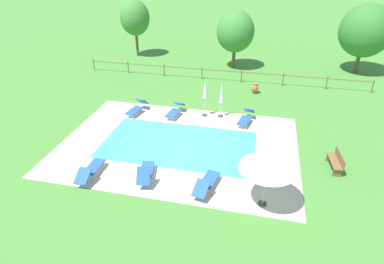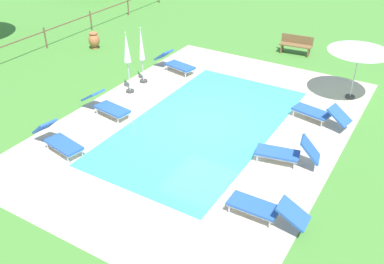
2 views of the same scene
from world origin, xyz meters
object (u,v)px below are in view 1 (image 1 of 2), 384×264
object	(u,v)px
tree_west_mid	(135,18)
sun_lounger_south_far	(137,108)
sun_lounger_north_near_steps	(246,118)
terracotta_urn_near_fence	(255,88)
sun_lounger_north_end	(207,182)
tree_centre	(366,31)
patio_umbrella_closed_row_mid_west	(205,92)
sun_lounger_north_mid	(146,171)
sun_lounger_south_near_corner	(91,169)
patio_umbrella_closed_row_west	(221,96)
wooden_bench_lawn_side	(336,161)
sun_lounger_north_far	(175,110)
tree_far_west	(235,32)
patio_umbrella_open_foreground	(268,165)

from	to	relation	value
tree_west_mid	sun_lounger_south_far	bearing A→B (deg)	-69.07
sun_lounger_north_near_steps	terracotta_urn_near_fence	world-z (taller)	sun_lounger_north_near_steps
terracotta_urn_near_fence	sun_lounger_north_end	bearing A→B (deg)	-97.16
tree_centre	patio_umbrella_closed_row_mid_west	bearing A→B (deg)	-135.20
sun_lounger_north_near_steps	sun_lounger_north_mid	size ratio (longest dim) A/B	1.06
sun_lounger_south_far	tree_west_mid	bearing A→B (deg)	110.93
sun_lounger_south_near_corner	terracotta_urn_near_fence	size ratio (longest dim) A/B	2.57
patio_umbrella_closed_row_west	terracotta_urn_near_fence	world-z (taller)	patio_umbrella_closed_row_west
sun_lounger_north_mid	sun_lounger_north_near_steps	bearing A→B (deg)	58.06
sun_lounger_south_near_corner	tree_centre	distance (m)	24.27
sun_lounger_north_end	tree_centre	bearing A→B (deg)	61.88
sun_lounger_north_end	sun_lounger_south_far	size ratio (longest dim) A/B	1.03
wooden_bench_lawn_side	tree_centre	world-z (taller)	tree_centre
tree_centre	sun_lounger_north_far	bearing A→B (deg)	-138.53
sun_lounger_north_mid	sun_lounger_south_near_corner	world-z (taller)	sun_lounger_north_mid
sun_lounger_south_near_corner	tree_west_mid	world-z (taller)	tree_west_mid
patio_umbrella_closed_row_west	patio_umbrella_closed_row_mid_west	xyz separation A→B (m)	(-1.03, -0.10, 0.22)
sun_lounger_north_mid	sun_lounger_south_near_corner	xyz separation A→B (m)	(-2.60, -0.39, -0.03)
wooden_bench_lawn_side	terracotta_urn_near_fence	distance (m)	9.72
patio_umbrella_closed_row_west	terracotta_urn_near_fence	bearing A→B (deg)	66.34
wooden_bench_lawn_side	tree_far_west	size ratio (longest dim) A/B	0.31
sun_lounger_north_end	tree_far_west	bearing A→B (deg)	92.60
sun_lounger_north_end	tree_far_west	world-z (taller)	tree_far_west
sun_lounger_south_far	tree_centre	distance (m)	19.86
sun_lounger_north_near_steps	tree_centre	distance (m)	14.77
sun_lounger_north_far	sun_lounger_south_near_corner	distance (m)	7.31
sun_lounger_north_far	sun_lounger_north_mid	bearing A→B (deg)	-86.33
sun_lounger_north_far	tree_centre	bearing A→B (deg)	41.47
sun_lounger_north_far	patio_umbrella_open_foreground	xyz separation A→B (m)	(5.83, -7.19, 1.69)
sun_lounger_south_far	patio_umbrella_open_foreground	distance (m)	11.02
sun_lounger_south_near_corner	wooden_bench_lawn_side	size ratio (longest dim) A/B	1.34
sun_lounger_north_near_steps	sun_lounger_north_end	distance (m)	6.79
patio_umbrella_open_foreground	tree_west_mid	bearing A→B (deg)	124.18
patio_umbrella_closed_row_mid_west	tree_centre	bearing A→B (deg)	44.80
sun_lounger_north_mid	tree_far_west	distance (m)	17.46
terracotta_urn_near_fence	sun_lounger_south_near_corner	bearing A→B (deg)	-120.50
tree_centre	tree_far_west	bearing A→B (deg)	-174.15
patio_umbrella_closed_row_west	tree_far_west	world-z (taller)	tree_far_west
sun_lounger_north_far	patio_umbrella_closed_row_mid_west	bearing A→B (deg)	12.54
tree_far_west	sun_lounger_north_far	bearing A→B (deg)	-103.71
sun_lounger_north_far	wooden_bench_lawn_side	distance (m)	9.95
patio_umbrella_closed_row_mid_west	tree_west_mid	world-z (taller)	tree_west_mid
patio_umbrella_closed_row_west	wooden_bench_lawn_side	size ratio (longest dim) A/B	1.51
tree_west_mid	sun_lounger_north_mid	bearing A→B (deg)	-67.68
sun_lounger_north_mid	tree_west_mid	size ratio (longest dim) A/B	0.37
sun_lounger_north_near_steps	terracotta_urn_near_fence	bearing A→B (deg)	86.85
sun_lounger_north_far	sun_lounger_north_end	xyz separation A→B (m)	(3.35, -6.69, -0.00)
sun_lounger_south_far	wooden_bench_lawn_side	world-z (taller)	wooden_bench_lawn_side
wooden_bench_lawn_side	patio_umbrella_closed_row_west	bearing A→B (deg)	145.62
patio_umbrella_closed_row_mid_west	wooden_bench_lawn_side	size ratio (longest dim) A/B	1.60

